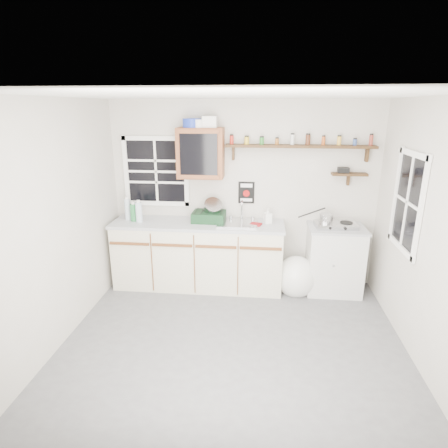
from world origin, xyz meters
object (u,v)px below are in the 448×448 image
object	(u,v)px
hotplate	(336,225)
dish_rack	(210,214)
upper_cabinet	(201,153)
spice_shelf	(300,146)
main_cabinet	(198,254)
right_cabinet	(334,259)

from	to	relation	value
hotplate	dish_rack	bearing A→B (deg)	172.80
upper_cabinet	spice_shelf	bearing A→B (deg)	3.12
main_cabinet	right_cabinet	size ratio (longest dim) A/B	2.54
main_cabinet	dish_rack	distance (m)	0.59
right_cabinet	hotplate	world-z (taller)	hotplate
right_cabinet	upper_cabinet	distance (m)	2.26
right_cabinet	hotplate	size ratio (longest dim) A/B	1.67
main_cabinet	upper_cabinet	xyz separation A→B (m)	(0.03, 0.14, 1.36)
main_cabinet	dish_rack	size ratio (longest dim) A/B	5.22
spice_shelf	hotplate	distance (m)	1.12
upper_cabinet	dish_rack	xyz separation A→B (m)	(0.12, -0.07, -0.80)
main_cabinet	spice_shelf	world-z (taller)	spice_shelf
right_cabinet	upper_cabinet	xyz separation A→B (m)	(-1.80, 0.12, 1.37)
upper_cabinet	hotplate	xyz separation A→B (m)	(1.78, -0.14, -0.88)
upper_cabinet	spice_shelf	xyz separation A→B (m)	(1.27, 0.07, 0.10)
spice_shelf	right_cabinet	bearing A→B (deg)	-19.59
right_cabinet	dish_rack	xyz separation A→B (m)	(-1.68, 0.05, 0.57)
upper_cabinet	hotplate	world-z (taller)	upper_cabinet
upper_cabinet	right_cabinet	bearing A→B (deg)	-3.76
right_cabinet	dish_rack	bearing A→B (deg)	178.26
right_cabinet	dish_rack	size ratio (longest dim) A/B	2.06
spice_shelf	dish_rack	xyz separation A→B (m)	(-1.15, -0.14, -0.90)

